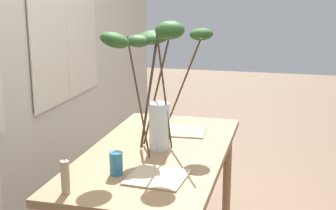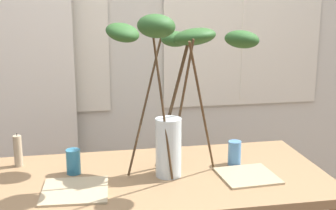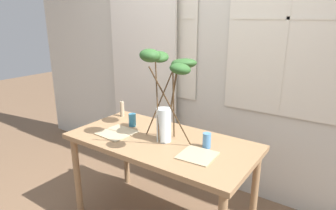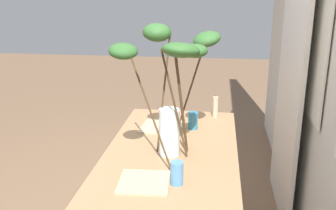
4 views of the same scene
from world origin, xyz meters
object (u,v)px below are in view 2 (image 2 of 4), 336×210
dining_table (161,194)px  drinking_glass_blue_left (73,162)px  vase_with_branches (172,74)px  drinking_glass_blue_right (234,153)px  plate_square_left (75,191)px  pillar_candle (18,151)px  plate_square_right (248,176)px

dining_table → drinking_glass_blue_left: drinking_glass_blue_left is taller
vase_with_branches → drinking_glass_blue_left: size_ratio=6.41×
drinking_glass_blue_left → drinking_glass_blue_right: 0.73m
plate_square_left → pillar_candle: pillar_candle is taller
drinking_glass_blue_right → plate_square_right: 0.16m
drinking_glass_blue_right → pillar_candle: pillar_candle is taller
vase_with_branches → pillar_candle: (-0.68, 0.22, -0.37)m
dining_table → vase_with_branches: bearing=15.0°
drinking_glass_blue_left → pillar_candle: 0.29m
drinking_glass_blue_right → pillar_candle: bearing=170.6°
drinking_glass_blue_right → plate_square_right: drinking_glass_blue_right is taller
pillar_candle → drinking_glass_blue_left: bearing=-29.1°
plate_square_left → pillar_candle: (-0.26, 0.34, 0.07)m
pillar_candle → plate_square_left: bearing=-53.0°
drinking_glass_blue_left → dining_table: bearing=-14.2°
plate_square_right → plate_square_left: bearing=-178.4°
vase_with_branches → drinking_glass_blue_right: (0.31, 0.06, -0.39)m
plate_square_right → pillar_candle: pillar_candle is taller
drinking_glass_blue_left → vase_with_branches: bearing=-10.7°
plate_square_left → plate_square_right: 0.74m
plate_square_left → plate_square_right: bearing=1.6°
vase_with_branches → plate_square_right: vase_with_branches is taller
dining_table → plate_square_left: 0.39m
drinking_glass_blue_right → drinking_glass_blue_left: bearing=178.1°
pillar_candle → drinking_glass_blue_right: bearing=-9.4°
dining_table → plate_square_right: plate_square_right is taller
vase_with_branches → drinking_glass_blue_left: bearing=169.3°
dining_table → plate_square_left: size_ratio=5.55×
vase_with_branches → pillar_candle: bearing=162.0°
drinking_glass_blue_left → drinking_glass_blue_right: bearing=-1.9°
dining_table → pillar_candle: size_ratio=9.22×
drinking_glass_blue_left → drinking_glass_blue_right: drinking_glass_blue_right is taller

